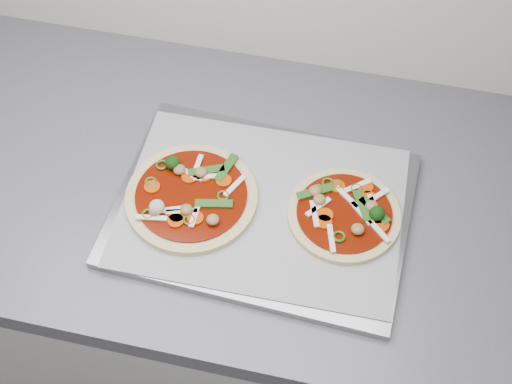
# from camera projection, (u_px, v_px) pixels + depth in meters

# --- Properties ---
(base_cabinet) EXTENTS (3.60, 0.60, 0.86)m
(base_cabinet) POSITION_uv_depth(u_px,v_px,m) (92.00, 284.00, 1.57)
(base_cabinet) COLOR silver
(base_cabinet) RESTS_ON ground
(countertop) EXTENTS (3.60, 0.60, 0.04)m
(countertop) POSITION_uv_depth(u_px,v_px,m) (42.00, 157.00, 1.21)
(countertop) COLOR slate
(countertop) RESTS_ON base_cabinet
(baking_tray) EXTENTS (0.46, 0.35, 0.01)m
(baking_tray) POSITION_uv_depth(u_px,v_px,m) (262.00, 209.00, 1.11)
(baking_tray) COLOR gray
(baking_tray) RESTS_ON countertop
(parchment) EXTENTS (0.44, 0.32, 0.00)m
(parchment) POSITION_uv_depth(u_px,v_px,m) (262.00, 206.00, 1.11)
(parchment) COLOR #99989E
(parchment) RESTS_ON baking_tray
(pizza_left) EXTENTS (0.26, 0.26, 0.03)m
(pizza_left) POSITION_uv_depth(u_px,v_px,m) (191.00, 196.00, 1.11)
(pizza_left) COLOR tan
(pizza_left) RESTS_ON parchment
(pizza_right) EXTENTS (0.18, 0.18, 0.03)m
(pizza_right) POSITION_uv_depth(u_px,v_px,m) (345.00, 213.00, 1.09)
(pizza_right) COLOR tan
(pizza_right) RESTS_ON parchment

